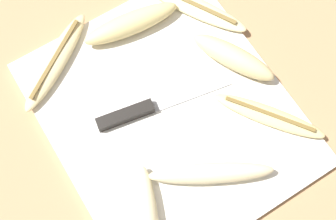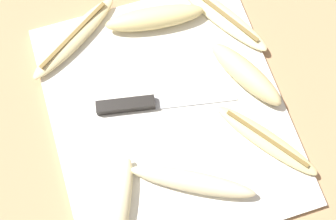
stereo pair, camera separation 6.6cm
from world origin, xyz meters
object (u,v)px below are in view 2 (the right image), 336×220
at_px(banana_spotted_left, 266,140).
at_px(banana_golden_short, 155,18).
at_px(knife, 140,104).
at_px(banana_mellow_near, 246,74).
at_px(banana_pale_long, 192,182).
at_px(banana_soft_right, 220,15).
at_px(banana_ripe_center, 74,38).

relative_size(banana_spotted_left, banana_golden_short, 0.97).
distance_m(knife, banana_mellow_near, 0.18).
bearing_deg(knife, banana_mellow_near, 98.48).
distance_m(knife, banana_pale_long, 0.16).
relative_size(knife, banana_pale_long, 1.25).
relative_size(knife, banana_spotted_left, 1.35).
distance_m(banana_spotted_left, banana_soft_right, 0.24).
bearing_deg(banana_ripe_center, banana_spotted_left, 42.73).
xyz_separation_m(banana_spotted_left, banana_golden_short, (-0.26, -0.11, 0.01)).
height_order(banana_soft_right, banana_pale_long, banana_pale_long).
bearing_deg(banana_golden_short, banana_pale_long, -5.83).
bearing_deg(banana_ripe_center, banana_pale_long, 20.68).
bearing_deg(banana_pale_long, banana_spotted_left, 102.50).
xyz_separation_m(banana_ripe_center, banana_golden_short, (0.01, 0.14, 0.01)).
height_order(banana_spotted_left, banana_golden_short, banana_golden_short).
distance_m(knife, banana_spotted_left, 0.21).
relative_size(banana_soft_right, banana_ripe_center, 1.08).
bearing_deg(knife, banana_golden_short, 164.73).
distance_m(banana_soft_right, banana_mellow_near, 0.13).
xyz_separation_m(knife, banana_mellow_near, (0.01, 0.18, 0.01)).
bearing_deg(banana_mellow_near, knife, -91.94).
distance_m(banana_pale_long, banana_ripe_center, 0.32).
bearing_deg(banana_mellow_near, banana_pale_long, -44.75).
xyz_separation_m(knife, banana_soft_right, (-0.12, 0.18, 0.00)).
xyz_separation_m(banana_soft_right, banana_mellow_near, (0.13, -0.00, 0.01)).
bearing_deg(banana_ripe_center, banana_soft_right, 83.03).
bearing_deg(banana_ripe_center, knife, 26.57).
distance_m(knife, banana_ripe_center, 0.17).
relative_size(banana_pale_long, banana_ripe_center, 1.00).
bearing_deg(knife, banana_ripe_center, -143.01).
distance_m(banana_spotted_left, banana_ripe_center, 0.37).
height_order(banana_soft_right, banana_mellow_near, banana_mellow_near).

